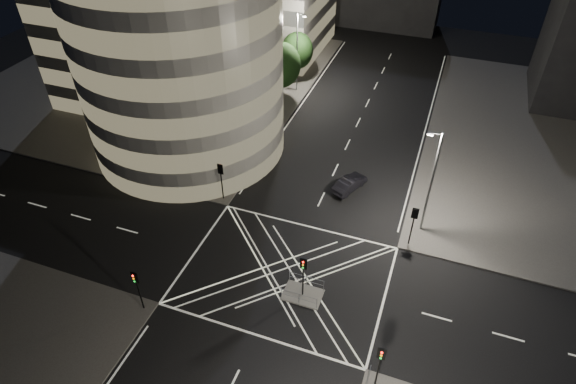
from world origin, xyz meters
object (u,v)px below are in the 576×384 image
at_px(traffic_signal_nr, 380,360).
at_px(central_island, 303,295).
at_px(sedan, 349,184).
at_px(street_lamp_left_far, 297,50).
at_px(traffic_signal_island, 303,270).
at_px(street_lamp_left_near, 236,122).
at_px(street_lamp_right_far, 431,181).
at_px(traffic_signal_nl, 137,284).
at_px(traffic_signal_fl, 221,175).
at_px(traffic_signal_fr, 414,220).

bearing_deg(traffic_signal_nr, central_island, 142.07).
height_order(traffic_signal_nr, sedan, traffic_signal_nr).
xyz_separation_m(street_lamp_left_far, sedan, (11.54, -17.55, -4.86)).
xyz_separation_m(traffic_signal_island, street_lamp_left_far, (-11.44, 31.50, 2.63)).
bearing_deg(traffic_signal_island, street_lamp_left_near, 130.27).
distance_m(street_lamp_left_far, street_lamp_right_far, 28.23).
distance_m(central_island, traffic_signal_nl, 12.36).
bearing_deg(traffic_signal_nr, traffic_signal_island, 142.07).
relative_size(central_island, traffic_signal_fl, 0.75).
relative_size(traffic_signal_fl, traffic_signal_nl, 1.00).
xyz_separation_m(traffic_signal_nl, street_lamp_left_near, (-0.64, 18.80, 2.63)).
bearing_deg(traffic_signal_fl, street_lamp_right_far, 6.88).
bearing_deg(traffic_signal_island, traffic_signal_fl, 142.46).
relative_size(traffic_signal_fr, sedan, 0.97).
bearing_deg(traffic_signal_fr, traffic_signal_island, -129.33).
height_order(traffic_signal_nr, street_lamp_left_far, street_lamp_left_far).
xyz_separation_m(traffic_signal_fr, street_lamp_left_near, (-18.24, 5.20, 2.63)).
bearing_deg(street_lamp_left_near, traffic_signal_fl, -83.03).
distance_m(central_island, street_lamp_left_near, 18.52).
bearing_deg(traffic_signal_nl, street_lamp_left_far, 90.99).
distance_m(street_lamp_left_near, street_lamp_right_far, 19.11).
bearing_deg(traffic_signal_nr, traffic_signal_fr, 90.00).
relative_size(street_lamp_left_near, street_lamp_left_far, 1.00).
relative_size(traffic_signal_nl, traffic_signal_island, 1.00).
relative_size(street_lamp_left_near, sedan, 2.43).
relative_size(traffic_signal_nr, street_lamp_right_far, 0.40).
distance_m(traffic_signal_nl, traffic_signal_fr, 22.24).
xyz_separation_m(traffic_signal_nr, street_lamp_left_near, (-18.24, 18.80, 2.63)).
xyz_separation_m(traffic_signal_nr, street_lamp_right_far, (0.64, 15.80, 2.63)).
xyz_separation_m(traffic_signal_nr, street_lamp_left_far, (-18.24, 36.80, 2.63)).
bearing_deg(traffic_signal_fl, street_lamp_left_far, 91.57).
xyz_separation_m(street_lamp_left_near, street_lamp_right_far, (18.87, -3.00, 0.00)).
bearing_deg(traffic_signal_nr, street_lamp_left_near, 134.13).
bearing_deg(street_lamp_right_far, street_lamp_left_near, 170.97).
bearing_deg(street_lamp_left_far, traffic_signal_island, -70.05).
height_order(traffic_signal_nl, sedan, traffic_signal_nl).
distance_m(traffic_signal_fl, street_lamp_left_far, 23.36).
xyz_separation_m(traffic_signal_fl, street_lamp_left_near, (-0.64, 5.20, 2.63)).
distance_m(traffic_signal_nl, street_lamp_right_far, 24.27).
relative_size(traffic_signal_fl, street_lamp_left_far, 0.40).
xyz_separation_m(traffic_signal_nr, traffic_signal_island, (-6.80, 5.30, 0.00)).
bearing_deg(street_lamp_left_far, traffic_signal_fl, -88.43).
bearing_deg(traffic_signal_nl, street_lamp_left_near, 91.94).
bearing_deg(street_lamp_right_far, traffic_signal_nl, -139.09).
distance_m(traffic_signal_fr, street_lamp_left_far, 29.63).
relative_size(traffic_signal_island, sedan, 0.97).
xyz_separation_m(central_island, street_lamp_left_near, (-11.44, 13.50, 5.47)).
bearing_deg(traffic_signal_fr, street_lamp_left_far, 128.17).
height_order(street_lamp_left_near, street_lamp_left_far, same).
bearing_deg(traffic_signal_island, street_lamp_right_far, 54.70).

